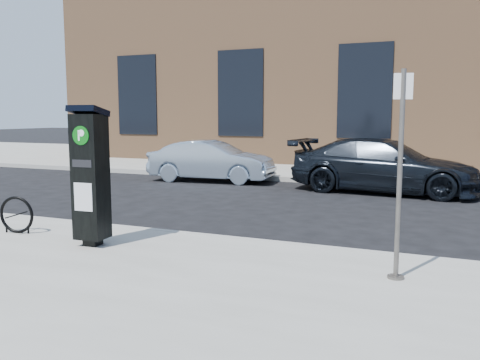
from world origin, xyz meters
The scene contains 10 objects.
ground centered at (0.00, 0.00, 0.00)m, with size 120.00×120.00×0.00m, color black.
sidewalk_far centered at (0.00, 14.00, 0.07)m, with size 60.00×12.00×0.15m, color gray.
curb_near centered at (0.00, -0.02, 0.07)m, with size 60.00×0.12×0.16m, color #9E9B93.
curb_far centered at (0.00, 8.02, 0.07)m, with size 60.00×0.12×0.16m, color #9E9B93.
building centered at (0.00, 17.00, 4.15)m, with size 28.00×10.05×8.25m.
parking_kiosk centered at (-1.83, -1.30, 1.23)m, with size 0.51×0.46×2.11m.
sign_pole centered at (2.59, -1.15, 1.39)m, with size 0.22×0.20×2.49m.
bike_rack centered at (-3.52, -1.15, 0.46)m, with size 0.63×0.16×0.63m.
car_silver centered at (-3.98, 7.18, 0.65)m, with size 1.38×3.97×1.31m, color #90A4B8.
car_dark centered at (1.42, 6.93, 0.74)m, with size 2.06×5.07×1.47m, color black.
Camera 1 is at (3.17, -7.36, 2.11)m, focal length 38.00 mm.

